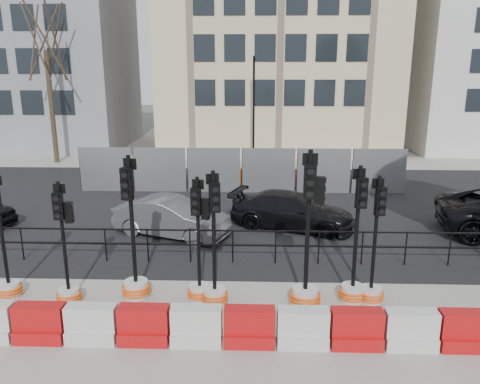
{
  "coord_description": "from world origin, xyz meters",
  "views": [
    {
      "loc": [
        0.61,
        -11.05,
        5.34
      ],
      "look_at": [
        0.14,
        3.0,
        1.62
      ],
      "focal_mm": 35.0,
      "sensor_mm": 36.0,
      "label": 1
    }
  ],
  "objects_px": {
    "traffic_signal_d": "(199,272)",
    "traffic_signal_h": "(372,277)",
    "traffic_signal_a": "(7,273)",
    "car_c": "(292,211)"
  },
  "relations": [
    {
      "from": "traffic_signal_d",
      "to": "car_c",
      "type": "distance_m",
      "value": 5.88
    },
    {
      "from": "traffic_signal_h",
      "to": "car_c",
      "type": "xyz_separation_m",
      "value": [
        -1.46,
        5.28,
        -0.01
      ]
    },
    {
      "from": "traffic_signal_a",
      "to": "traffic_signal_h",
      "type": "distance_m",
      "value": 8.64
    },
    {
      "from": "traffic_signal_a",
      "to": "traffic_signal_h",
      "type": "height_order",
      "value": "traffic_signal_a"
    },
    {
      "from": "traffic_signal_a",
      "to": "car_c",
      "type": "xyz_separation_m",
      "value": [
        7.19,
        5.3,
        -0.01
      ]
    },
    {
      "from": "traffic_signal_h",
      "to": "traffic_signal_a",
      "type": "bearing_deg",
      "value": 167.23
    },
    {
      "from": "traffic_signal_a",
      "to": "traffic_signal_h",
      "type": "xyz_separation_m",
      "value": [
        8.64,
        0.03,
        -0.0
      ]
    },
    {
      "from": "traffic_signal_a",
      "to": "traffic_signal_d",
      "type": "xyz_separation_m",
      "value": [
        4.61,
        0.02,
        0.08
      ]
    },
    {
      "from": "traffic_signal_d",
      "to": "traffic_signal_h",
      "type": "xyz_separation_m",
      "value": [
        4.04,
        0.01,
        -0.08
      ]
    },
    {
      "from": "car_c",
      "to": "traffic_signal_d",
      "type": "bearing_deg",
      "value": 172.09
    }
  ]
}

